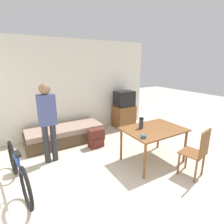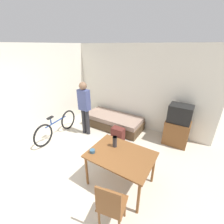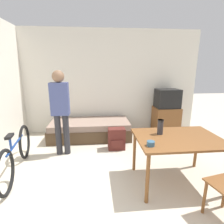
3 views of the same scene
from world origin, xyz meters
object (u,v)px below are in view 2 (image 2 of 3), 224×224
bicycle (57,127)px  person_standing (84,105)px  backpack (118,135)px  dining_table (121,158)px  wooden_chair (110,206)px  mate_bowl (92,151)px  daybed (113,121)px  thermos_flask (115,141)px  tv (178,126)px

bicycle → person_standing: 1.10m
person_standing → backpack: size_ratio=3.57×
dining_table → backpack: dining_table is taller
wooden_chair → mate_bowl: wooden_chair is taller
wooden_chair → bicycle: 3.12m
daybed → dining_table: dining_table is taller
thermos_flask → daybed: bearing=122.3°
person_standing → backpack: 1.35m
daybed → bicycle: (-1.18, -1.42, 0.12)m
wooden_chair → backpack: bearing=117.3°
daybed → bicycle: bicycle is taller
bicycle → person_standing: (0.65, 0.61, 0.65)m
wooden_chair → mate_bowl: size_ratio=9.31×
tv → person_standing: 2.76m
tv → thermos_flask: (-0.90, -1.93, 0.31)m
daybed → thermos_flask: (1.12, -1.77, 0.66)m
tv → mate_bowl: size_ratio=11.56×
daybed → wooden_chair: size_ratio=2.07×
daybed → mate_bowl: (0.85, -2.17, 0.56)m
wooden_chair → mate_bowl: (-0.78, 0.58, 0.24)m
dining_table → bicycle: size_ratio=0.72×
mate_bowl → person_standing: bearing=135.7°
mate_bowl → daybed: bearing=111.5°
tv → person_standing: bearing=-159.3°
tv → dining_table: bearing=-108.1°
bicycle → mate_bowl: 2.21m
dining_table → backpack: size_ratio=2.60×
bicycle → thermos_flask: size_ratio=7.46×
daybed → bicycle: 1.85m
bicycle → backpack: bicycle is taller
daybed → person_standing: size_ratio=1.18×
daybed → person_standing: 1.24m
person_standing → mate_bowl: bearing=-44.3°
daybed → mate_bowl: mate_bowl is taller
dining_table → bicycle: (-2.52, 0.50, -0.32)m
tv → thermos_flask: 2.15m
wooden_chair → bicycle: bearing=154.8°
thermos_flask → mate_bowl: size_ratio=2.22×
backpack → daybed: bearing=129.8°
dining_table → person_standing: size_ratio=0.73×
person_standing → thermos_flask: (1.65, -0.96, -0.11)m
person_standing → dining_table: bearing=-30.5°
tv → person_standing: size_ratio=0.71×
tv → mate_bowl: 2.61m
person_standing → mate_bowl: person_standing is taller
daybed → wooden_chair: bearing=-59.2°
dining_table → bicycle: bearing=168.8°
thermos_flask → tv: bearing=64.9°
daybed → thermos_flask: bearing=-57.7°
tv → dining_table: (-0.68, -2.07, 0.10)m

